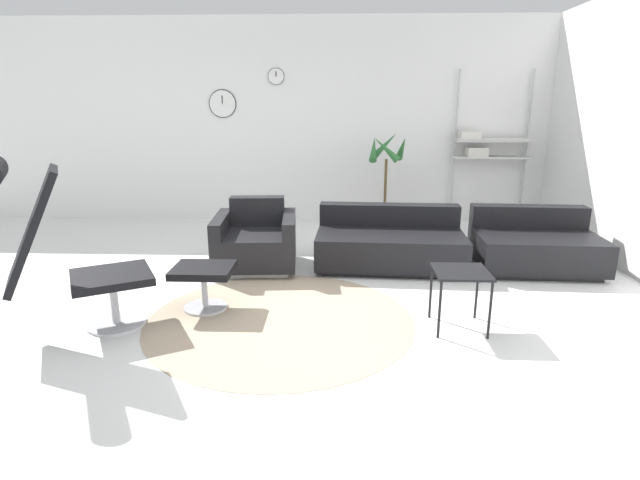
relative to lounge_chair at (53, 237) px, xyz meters
name	(u,v)px	position (x,y,z in m)	size (l,w,h in m)	color
ground_plane	(286,301)	(1.57, 0.70, -0.74)	(12.00, 12.00, 0.00)	white
wall_back	(307,122)	(1.56, 3.86, 0.66)	(12.00, 0.09, 2.80)	white
round_rug	(280,319)	(1.56, 0.30, -0.74)	(2.11, 2.11, 0.01)	tan
lounge_chair	(53,237)	(0.00, 0.00, 0.00)	(1.15, 0.94, 1.32)	#BCBCC1
ottoman	(204,277)	(0.91, 0.51, -0.47)	(0.48, 0.41, 0.37)	#BCBCC1
armchair_red	(256,242)	(1.16, 1.62, -0.48)	(0.87, 0.88, 0.69)	silver
couch_low	(389,244)	(2.55, 1.72, -0.51)	(1.54, 0.93, 0.60)	black
couch_second	(534,247)	(4.04, 1.69, -0.51)	(1.24, 0.92, 0.60)	black
side_table	(461,278)	(2.93, 0.22, -0.34)	(0.40, 0.40, 0.46)	black
potted_plant	(385,189)	(2.63, 3.25, -0.19)	(0.50, 0.46, 1.31)	brown
shelf_unit	(485,145)	(4.01, 3.65, 0.36)	(1.04, 0.28, 2.10)	#BCBCC1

